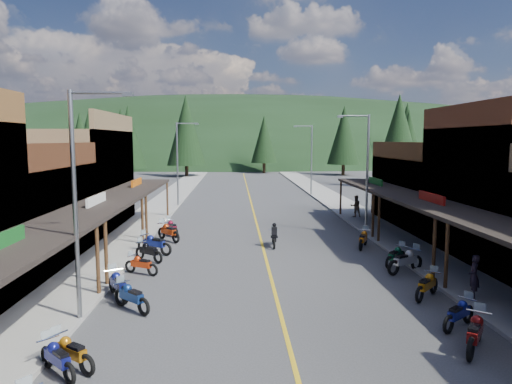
{
  "coord_description": "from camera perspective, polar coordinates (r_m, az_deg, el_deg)",
  "views": [
    {
      "loc": [
        -1.65,
        -21.64,
        6.34
      ],
      "look_at": [
        -0.28,
        7.56,
        3.0
      ],
      "focal_mm": 32.0,
      "sensor_mm": 36.0,
      "label": 1
    }
  ],
  "objects": [
    {
      "name": "bike_west_8",
      "position": [
        24.7,
        -13.28,
        -7.14
      ],
      "size": [
        2.0,
        1.84,
        1.17
      ],
      "primitive_type": null,
      "rotation": [
        0.0,
        0.0,
        0.87
      ],
      "color": "black",
      "rests_on": "ground"
    },
    {
      "name": "bike_west_4",
      "position": [
        14.28,
        -22.15,
        -17.91
      ],
      "size": [
        1.93,
        1.63,
        1.1
      ],
      "primitive_type": null,
      "rotation": [
        0.0,
        0.0,
        0.96
      ],
      "color": "#B2680C",
      "rests_on": "ground"
    },
    {
      "name": "bike_west_3",
      "position": [
        14.07,
        -23.59,
        -18.39
      ],
      "size": [
        1.79,
        1.79,
        1.08
      ],
      "primitive_type": null,
      "rotation": [
        0.0,
        0.0,
        0.78
      ],
      "color": "navy",
      "rests_on": "ground"
    },
    {
      "name": "bike_east_5",
      "position": [
        17.3,
        24.03,
        -13.59
      ],
      "size": [
        1.94,
        1.7,
        1.11
      ],
      "primitive_type": null,
      "rotation": [
        0.0,
        0.0,
        -0.92
      ],
      "color": "navy",
      "rests_on": "ground"
    },
    {
      "name": "ground",
      "position": [
        22.61,
        1.63,
        -9.77
      ],
      "size": [
        220.0,
        220.0,
        0.0
      ],
      "primitive_type": "plane",
      "color": "#38383A",
      "rests_on": "ground"
    },
    {
      "name": "bike_east_8",
      "position": [
        24.22,
        17.07,
        -7.54
      ],
      "size": [
        1.9,
        1.89,
        1.15
      ],
      "primitive_type": null,
      "rotation": [
        0.0,
        0.0,
        -0.79
      ],
      "color": "#0E462B",
      "rests_on": "ground"
    },
    {
      "name": "pine_4",
      "position": [
        83.98,
        10.94,
        7.01
      ],
      "size": [
        5.88,
        5.88,
        12.5
      ],
      "color": "black",
      "rests_on": "ground"
    },
    {
      "name": "ridge_hill",
      "position": [
        156.78,
        -2.08,
        4.2
      ],
      "size": [
        310.0,
        140.0,
        60.0
      ],
      "primitive_type": "ellipsoid",
      "color": "black",
      "rests_on": "ground"
    },
    {
      "name": "pine_8",
      "position": [
        64.92,
        -21.06,
        5.77
      ],
      "size": [
        4.48,
        4.48,
        10.0
      ],
      "color": "black",
      "rests_on": "ground"
    },
    {
      "name": "pine_7",
      "position": [
        102.26,
        -20.08,
        6.63
      ],
      "size": [
        5.88,
        5.88,
        12.5
      ],
      "color": "black",
      "rests_on": "ground"
    },
    {
      "name": "pine_2",
      "position": [
        80.1,
        -8.74,
        7.62
      ],
      "size": [
        6.72,
        6.72,
        14.0
      ],
      "color": "black",
      "rests_on": "ground"
    },
    {
      "name": "shop_west_3",
      "position": [
        35.22,
        -22.83,
        1.41
      ],
      "size": [
        10.9,
        10.2,
        8.2
      ],
      "color": "brown",
      "rests_on": "ground"
    },
    {
      "name": "pine_0",
      "position": [
        92.02,
        -27.47,
        5.88
      ],
      "size": [
        5.04,
        5.04,
        11.0
      ],
      "color": "black",
      "rests_on": "ground"
    },
    {
      "name": "streetlight_2",
      "position": [
        30.92,
        13.49,
        2.85
      ],
      "size": [
        2.16,
        0.18,
        8.0
      ],
      "color": "gray",
      "rests_on": "ground"
    },
    {
      "name": "streetlight_1",
      "position": [
        44.0,
        -9.62,
        3.98
      ],
      "size": [
        2.16,
        0.18,
        8.0
      ],
      "color": "gray",
      "rests_on": "ground"
    },
    {
      "name": "bike_west_7",
      "position": [
        22.46,
        -14.17,
        -8.68
      ],
      "size": [
        1.93,
        1.42,
        1.06
      ],
      "primitive_type": null,
      "rotation": [
        0.0,
        0.0,
        1.08
      ],
      "color": "red",
      "rests_on": "ground"
    },
    {
      "name": "pine_11",
      "position": [
        63.45,
        17.4,
        6.99
      ],
      "size": [
        5.82,
        5.82,
        12.4
      ],
      "color": "black",
      "rests_on": "ground"
    },
    {
      "name": "shop_east_3",
      "position": [
        36.56,
        22.25,
        0.05
      ],
      "size": [
        10.9,
        10.2,
        6.2
      ],
      "color": "#4C2D16",
      "rests_on": "ground"
    },
    {
      "name": "streetlight_0",
      "position": [
        16.62,
        -21.27,
        -0.42
      ],
      "size": [
        2.16,
        0.18,
        8.0
      ],
      "color": "gray",
      "rests_on": "ground"
    },
    {
      "name": "bike_east_9",
      "position": [
        27.67,
        13.26,
        -5.63
      ],
      "size": [
        1.54,
        2.19,
        1.2
      ],
      "primitive_type": null,
      "rotation": [
        0.0,
        0.0,
        -0.45
      ],
      "color": "#C7650E",
      "rests_on": "ground"
    },
    {
      "name": "bike_east_4",
      "position": [
        15.75,
        25.72,
        -15.41
      ],
      "size": [
        1.9,
        2.21,
        1.26
      ],
      "primitive_type": null,
      "rotation": [
        0.0,
        0.0,
        -0.63
      ],
      "color": "maroon",
      "rests_on": "ground"
    },
    {
      "name": "centerline",
      "position": [
        42.15,
        -0.41,
        -2.12
      ],
      "size": [
        0.15,
        90.0,
        0.01
      ],
      "primitive_type": "cube",
      "color": "gold",
      "rests_on": "ground"
    },
    {
      "name": "bike_east_7",
      "position": [
        23.13,
        18.18,
        -8.05
      ],
      "size": [
        2.37,
        1.78,
        1.31
      ],
      "primitive_type": null,
      "rotation": [
        0.0,
        0.0,
        -1.06
      ],
      "color": "#AAACB0",
      "rests_on": "ground"
    },
    {
      "name": "pine_3",
      "position": [
        87.82,
        1.02,
        6.61
      ],
      "size": [
        5.04,
        5.04,
        11.0
      ],
      "color": "black",
      "rests_on": "ground"
    },
    {
      "name": "bike_east_6",
      "position": [
        19.9,
        20.6,
        -10.71
      ],
      "size": [
        1.93,
        1.95,
        1.18
      ],
      "primitive_type": null,
      "rotation": [
        0.0,
        0.0,
        -0.78
      ],
      "color": "#B56C0C",
      "rests_on": "ground"
    },
    {
      "name": "pedestrian_east_b",
      "position": [
        37.7,
        12.35,
        -1.73
      ],
      "size": [
        0.9,
        0.58,
        1.77
      ],
      "primitive_type": "imported",
      "rotation": [
        0.0,
        0.0,
        3.24
      ],
      "color": "brown",
      "rests_on": "sidewalk_east"
    },
    {
      "name": "bike_west_11",
      "position": [
        30.87,
        -10.47,
        -4.32
      ],
      "size": [
        1.58,
        2.17,
        1.19
      ],
      "primitive_type": null,
      "rotation": [
        0.0,
        0.0,
        0.48
      ],
      "color": "maroon",
      "rests_on": "ground"
    },
    {
      "name": "bike_west_5",
      "position": [
        17.96,
        -15.31,
        -12.38
      ],
      "size": [
        1.99,
        1.93,
        1.19
      ],
      "primitive_type": null,
      "rotation": [
        0.0,
        0.0,
        0.82
      ],
      "color": "navy",
      "rests_on": "ground"
    },
    {
      "name": "pine_10",
      "position": [
        73.49,
        -15.64,
        6.63
      ],
      "size": [
        5.38,
        5.38,
        11.6
      ],
      "color": "black",
      "rests_on": "ground"
    },
    {
      "name": "bike_west_9",
      "position": [
        26.13,
        -12.61,
        -6.23
      ],
      "size": [
        2.34,
        1.77,
        1.29
      ],
      "primitive_type": null,
      "rotation": [
        0.0,
        0.0,
        1.06
      ],
      "color": "navy",
      "rests_on": "ground"
    },
    {
      "name": "pine_9",
      "position": [
        71.41,
        18.49,
        6.22
      ],
      "size": [
        4.93,
        4.93,
        10.8
      ],
      "color": "black",
      "rests_on": "ground"
    },
    {
      "name": "sidewalk_east",
      "position": [
        43.36,
        11.16,
        -1.91
      ],
      "size": [
        3.4,
        94.0,
        0.15
      ],
      "primitive_type": "cube",
      "color": "gray",
      "rests_on": "ground"
    },
    {
      "name": "pine_6",
      "position": [
        98.0,
        26.57,
        5.92
      ],
      "size": [
        5.04,
        5.04,
        11.0
      ],
      "color": "black",
      "rests_on": "ground"
    },
    {
      "name": "sidewalk_west",
      "position": [
        42.7,
        -12.16,
        -2.07
      ],
      "size": [
        3.4,
        94.0,
        0.15
      ],
      "primitive_type": "cube",
      "color": "gray",
      "rests_on": "ground"
    },
    {
      "name": "bike_west_6",
      "position": [
        19.47,
        -16.86,
        -10.87
      ],
      "size": [
        1.74,
        2.22,
        1.23
      ],
      "primitive_type": null,
      "rotation": [
        0.0,
        0.0,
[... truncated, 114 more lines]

